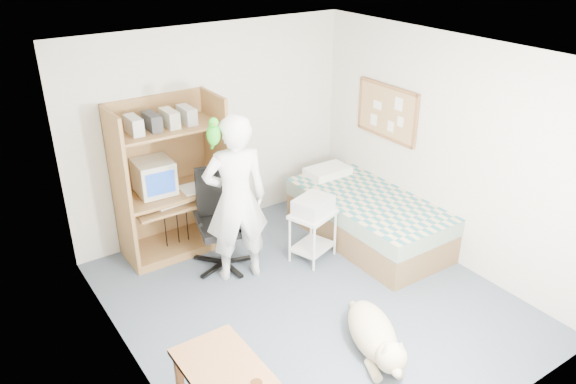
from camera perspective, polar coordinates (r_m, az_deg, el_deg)
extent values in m
plane|color=#475161|center=(5.88, 2.25, -10.85)|extent=(4.00, 4.00, 0.00)
cube|color=beige|center=(6.81, -7.64, 6.24)|extent=(3.60, 0.02, 2.50)
cube|color=beige|center=(6.39, 15.60, 4.14)|extent=(0.02, 4.00, 2.50)
cube|color=beige|center=(4.51, -16.30, -5.41)|extent=(0.02, 4.00, 2.50)
cube|color=white|center=(4.82, 2.77, 13.70)|extent=(3.60, 4.00, 0.02)
cube|color=brown|center=(6.25, -16.62, 0.01)|extent=(0.04, 0.60, 1.80)
cube|color=brown|center=(6.64, -7.19, 2.48)|extent=(0.04, 0.60, 1.80)
cube|color=brown|center=(6.67, -12.77, 2.14)|extent=(1.20, 0.02, 1.80)
cube|color=brown|center=(6.49, -11.64, 0.00)|extent=(1.12, 0.60, 0.04)
cube|color=brown|center=(6.47, -11.28, -1.05)|extent=(1.00, 0.50, 0.03)
cube|color=brown|center=(6.20, -12.27, 6.33)|extent=(1.12, 0.55, 0.03)
cube|color=brown|center=(6.81, -11.13, -5.22)|extent=(1.12, 0.60, 0.10)
cube|color=brown|center=(6.88, 8.06, -3.40)|extent=(1.00, 2.00, 0.36)
cube|color=#2B6E73|center=(6.75, 8.20, -1.33)|extent=(1.02, 2.02, 0.20)
cube|color=white|center=(7.23, 4.06, 2.05)|extent=(0.55, 0.35, 0.12)
cube|color=brown|center=(4.00, -5.72, -18.44)|extent=(0.50, 1.00, 0.04)
cube|color=brown|center=(4.62, -6.08, -17.58)|extent=(0.05, 0.05, 0.70)
cube|color=#A17048|center=(6.88, 10.03, 8.02)|extent=(0.03, 0.90, 0.60)
cube|color=brown|center=(6.79, 10.21, 10.51)|extent=(0.04, 0.94, 0.04)
cube|color=brown|center=(6.97, 9.82, 5.60)|extent=(0.04, 0.94, 0.04)
cylinder|color=black|center=(6.41, -6.50, -7.09)|extent=(0.63, 0.63, 0.06)
cylinder|color=black|center=(6.31, -6.59, -5.58)|extent=(0.06, 0.06, 0.42)
cube|color=black|center=(6.18, -6.70, -3.60)|extent=(0.59, 0.59, 0.08)
cube|color=black|center=(6.23, -7.36, 0.18)|extent=(0.44, 0.18, 0.57)
cube|color=black|center=(6.07, -9.18, -2.69)|extent=(0.12, 0.31, 0.04)
cube|color=black|center=(6.16, -4.42, -1.96)|extent=(0.12, 0.31, 0.04)
imported|color=white|center=(5.80, -5.32, -0.76)|extent=(0.77, 0.60, 1.84)
ellipsoid|color=#1C8A14|center=(5.44, -7.59, 5.81)|extent=(0.14, 0.14, 0.22)
sphere|color=#1C8A14|center=(5.36, -7.58, 7.03)|extent=(0.09, 0.09, 0.09)
cone|color=#D94413|center=(5.32, -7.47, 6.87)|extent=(0.05, 0.05, 0.04)
cylinder|color=#1C8A14|center=(5.53, -7.62, 4.77)|extent=(0.07, 0.15, 0.13)
ellipsoid|color=tan|center=(5.27, 8.53, -13.80)|extent=(0.65, 0.87, 0.36)
sphere|color=tan|center=(4.90, 10.44, -16.18)|extent=(0.27, 0.27, 0.27)
cone|color=tan|center=(4.78, 9.90, -15.42)|extent=(0.08, 0.08, 0.10)
cone|color=tan|center=(4.83, 11.41, -15.12)|extent=(0.08, 0.08, 0.10)
ellipsoid|color=tan|center=(4.86, 10.90, -17.41)|extent=(0.14, 0.17, 0.09)
cylinder|color=tan|center=(5.61, 6.99, -11.68)|extent=(0.16, 0.26, 0.13)
cube|color=silver|center=(6.26, 2.56, -2.27)|extent=(0.59, 0.53, 0.04)
cube|color=silver|center=(6.46, 2.49, -5.54)|extent=(0.54, 0.48, 0.03)
cylinder|color=silver|center=(6.17, 1.83, -5.71)|extent=(0.03, 0.03, 0.57)
cylinder|color=silver|center=(6.40, 4.95, -4.56)|extent=(0.03, 0.03, 0.57)
cylinder|color=silver|center=(6.40, 0.08, -4.43)|extent=(0.03, 0.03, 0.57)
cylinder|color=silver|center=(6.62, 3.15, -3.37)|extent=(0.03, 0.03, 0.57)
cube|color=beige|center=(6.21, 2.58, -1.38)|extent=(0.50, 0.44, 0.18)
cube|color=beige|center=(6.38, -13.46, 1.54)|extent=(0.42, 0.44, 0.38)
cube|color=navy|center=(6.20, -12.82, 0.87)|extent=(0.32, 0.03, 0.26)
cube|color=beige|center=(6.41, -11.36, -1.00)|extent=(0.46, 0.20, 0.03)
cylinder|color=gold|center=(6.53, -8.83, 1.20)|extent=(0.08, 0.08, 0.12)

